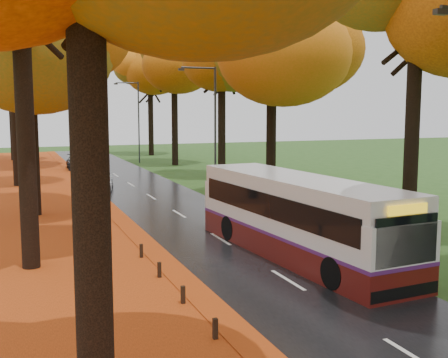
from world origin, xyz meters
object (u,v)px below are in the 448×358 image
car_silver (95,173)px  car_dark (77,162)px  streetlamp_far (136,116)px  bus (298,215)px  streetlamp_mid (211,120)px  car_white (101,179)px

car_silver → car_dark: bearing=97.9°
streetlamp_far → bus: (-2.26, -37.51, -3.15)m
streetlamp_far → car_dark: bearing=-147.9°
streetlamp_far → streetlamp_mid: bearing=-90.0°
streetlamp_far → car_dark: streetlamp_far is taller
car_white → bus: bearing=-66.7°
car_white → car_dark: car_white is taller
streetlamp_far → car_silver: size_ratio=2.15×
car_dark → car_silver: bearing=-86.3°
bus → car_white: 20.39m
streetlamp_mid → car_dark: size_ratio=1.87×
bus → car_silver: bus is taller
streetlamp_mid → streetlamp_far: (0.00, 22.00, 0.00)m
car_white → car_silver: bearing=99.0°
car_white → car_silver: size_ratio=1.03×
bus → streetlamp_mid: bearing=77.2°
car_silver → streetlamp_far: bearing=72.3°
car_white → car_silver: (0.21, 4.06, -0.04)m
bus → car_dark: bearing=92.3°
streetlamp_mid → car_silver: streetlamp_mid is taller
bus → car_white: size_ratio=2.92×
streetlamp_mid → bus: (-2.26, -15.51, -3.15)m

